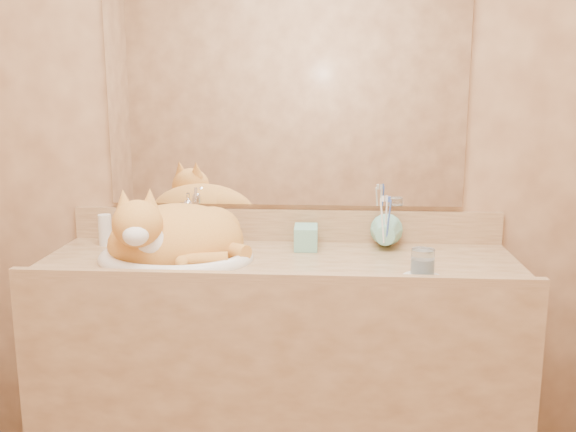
# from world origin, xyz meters

# --- Properties ---
(wall_back) EXTENTS (2.40, 0.02, 2.50)m
(wall_back) POSITION_xyz_m (0.00, 1.00, 1.25)
(wall_back) COLOR #8F6141
(wall_back) RESTS_ON ground
(wall_front) EXTENTS (2.40, 0.02, 2.50)m
(wall_front) POSITION_xyz_m (0.00, -1.00, 1.25)
(wall_front) COLOR #8F6141
(wall_front) RESTS_ON ground
(vanity_counter) EXTENTS (1.60, 0.55, 0.85)m
(vanity_counter) POSITION_xyz_m (0.00, 0.72, 0.42)
(vanity_counter) COLOR olive
(vanity_counter) RESTS_ON floor
(mirror) EXTENTS (1.30, 0.02, 0.80)m
(mirror) POSITION_xyz_m (0.00, 0.99, 1.39)
(mirror) COLOR white
(mirror) RESTS_ON wall_back
(sink_basin) EXTENTS (0.58, 0.51, 0.16)m
(sink_basin) POSITION_xyz_m (-0.35, 0.70, 0.93)
(sink_basin) COLOR white
(sink_basin) RESTS_ON vanity_counter
(faucet) EXTENTS (0.06, 0.13, 0.18)m
(faucet) POSITION_xyz_m (-0.35, 0.90, 0.94)
(faucet) COLOR white
(faucet) RESTS_ON vanity_counter
(cat) EXTENTS (0.57, 0.52, 0.26)m
(cat) POSITION_xyz_m (-0.36, 0.72, 0.93)
(cat) COLOR orange
(cat) RESTS_ON sink_basin
(soap_dispenser) EXTENTS (0.09, 0.09, 0.18)m
(soap_dispenser) POSITION_xyz_m (0.09, 0.81, 0.94)
(soap_dispenser) COLOR #77BFAA
(soap_dispenser) RESTS_ON vanity_counter
(toothbrush_cup) EXTENTS (0.13, 0.13, 0.11)m
(toothbrush_cup) POSITION_xyz_m (0.36, 0.84, 0.90)
(toothbrush_cup) COLOR #77BFAA
(toothbrush_cup) RESTS_ON vanity_counter
(toothbrushes) EXTENTS (0.03, 0.03, 0.20)m
(toothbrushes) POSITION_xyz_m (0.36, 0.84, 0.97)
(toothbrushes) COLOR white
(toothbrushes) RESTS_ON toothbrush_cup
(saucer) EXTENTS (0.12, 0.12, 0.01)m
(saucer) POSITION_xyz_m (0.45, 0.53, 0.85)
(saucer) COLOR white
(saucer) RESTS_ON vanity_counter
(water_glass) EXTENTS (0.07, 0.07, 0.08)m
(water_glass) POSITION_xyz_m (0.45, 0.53, 0.90)
(water_glass) COLOR silver
(water_glass) RESTS_ON saucer
(lotion_bottle) EXTENTS (0.05, 0.05, 0.11)m
(lotion_bottle) POSITION_xyz_m (-0.65, 0.88, 0.91)
(lotion_bottle) COLOR white
(lotion_bottle) RESTS_ON vanity_counter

